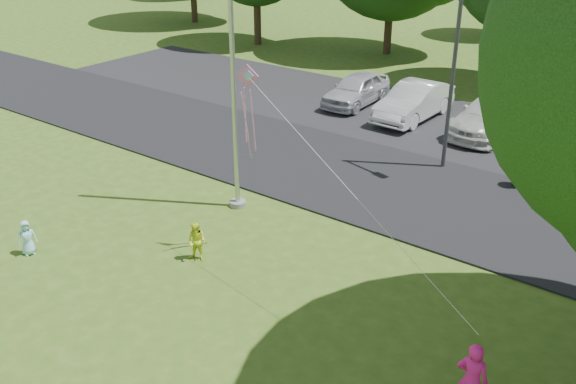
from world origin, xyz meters
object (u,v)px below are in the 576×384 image
Objects in this scene: child_yellow at (197,242)px; kite at (253,100)px; street_lamp at (463,51)px; woman at (472,380)px; trash_can at (521,175)px; child_blue at (27,238)px; flagpole at (233,71)px.

kite is (1.04, 1.14, 3.68)m from child_yellow.
street_lamp is 4.29× the size of woman.
child_yellow is 0.15× the size of kite.
kite reaches higher than trash_can.
child_blue is (-6.52, -11.84, -3.59)m from street_lamp.
child_blue is at bearing -2.76° from woman.
woman is at bearing -49.87° from street_lamp.
child_yellow is (-5.17, -9.43, 0.10)m from trash_can.
street_lamp is 8.43m from kite.
child_yellow is at bearing -67.78° from flagpole.
flagpole is 9.81m from trash_can.
street_lamp is 13.98m from child_blue.
trash_can is 0.12× the size of kite.
woman reaches higher than trash_can.
child_blue is at bearing -161.62° from child_yellow.
child_blue is at bearing -114.98° from flagpole.
street_lamp is at bearing 53.86° from kite.
flagpole is 1.39× the size of kite.
child_yellow reaches higher than trash_can.
street_lamp is 7.82× the size of trash_can.
kite reaches higher than child_blue.
kite is at bearing -116.48° from trash_can.
child_yellow is (-2.76, -9.39, -3.55)m from street_lamp.
trash_can is at bearing 45.22° from flagpole.
child_yellow is at bearing -34.49° from child_blue.
street_lamp is 6.99× the size of child_blue.
woman is at bearing -21.70° from child_yellow.
flagpole is at bearing 97.50° from child_yellow.
flagpole is 10.35m from woman.
woman is (2.57, -10.38, 0.35)m from trash_can.
child_blue is at bearing -126.92° from trash_can.
trash_can is 0.89× the size of child_blue.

